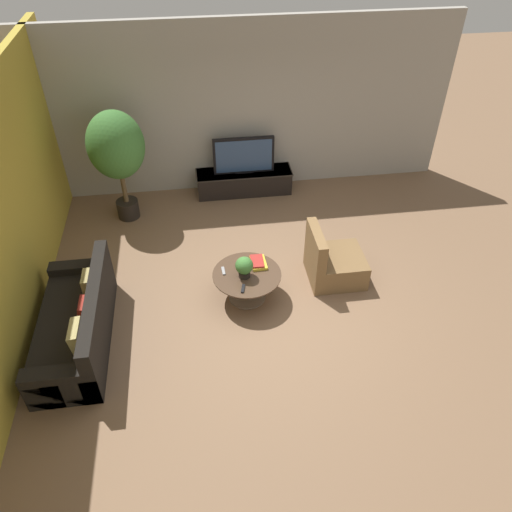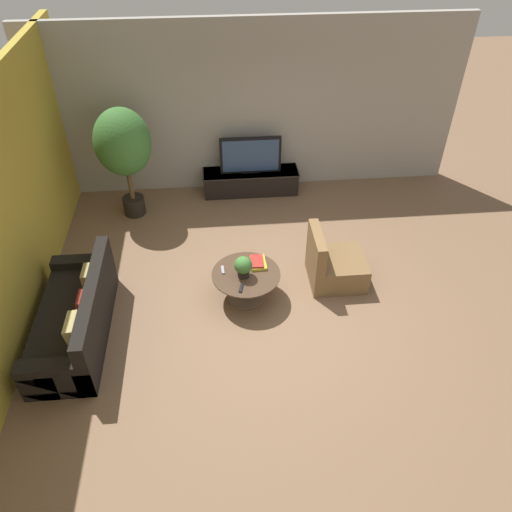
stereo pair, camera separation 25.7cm
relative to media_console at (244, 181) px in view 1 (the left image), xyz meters
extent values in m
plane|color=brown|center=(0.02, -2.94, -0.22)|extent=(24.00, 24.00, 0.00)
cube|color=#A39E93|center=(0.02, 0.32, 1.28)|extent=(7.40, 0.12, 3.00)
cube|color=gold|center=(-3.24, -2.74, 1.28)|extent=(0.12, 7.40, 3.00)
cube|color=black|center=(0.00, 0.00, -0.01)|extent=(1.72, 0.48, 0.43)
cube|color=#2D2823|center=(0.00, 0.00, 0.19)|extent=(1.75, 0.50, 0.02)
cube|color=black|center=(0.00, 0.00, 0.54)|extent=(1.09, 0.08, 0.67)
cube|color=navy|center=(0.00, -0.04, 0.54)|extent=(1.00, 0.00, 0.60)
cube|color=black|center=(0.00, 0.00, 0.22)|extent=(0.33, 0.13, 0.02)
cylinder|color=#756656|center=(-0.30, -2.81, -0.21)|extent=(0.53, 0.53, 0.02)
cylinder|color=#756656|center=(-0.30, -2.81, -0.01)|extent=(0.10, 0.10, 0.42)
cylinder|color=#4C3828|center=(-0.30, -2.81, 0.21)|extent=(0.96, 0.96, 0.02)
cube|color=black|center=(-2.60, -3.32, -0.01)|extent=(0.84, 2.06, 0.42)
cube|color=black|center=(-2.26, -3.32, 0.41)|extent=(0.16, 2.06, 0.42)
cube|color=black|center=(-2.60, -2.39, 0.05)|extent=(0.84, 0.20, 0.54)
cube|color=black|center=(-2.60, -4.25, 0.05)|extent=(0.84, 0.20, 0.54)
cube|color=tan|center=(-2.42, -2.83, 0.33)|extent=(0.12, 0.31, 0.28)
cube|color=#B23328|center=(-2.42, -3.32, 0.32)|extent=(0.16, 0.28, 0.27)
cube|color=tan|center=(-2.42, -3.80, 0.36)|extent=(0.16, 0.36, 0.34)
cube|color=brown|center=(1.06, -2.56, -0.02)|extent=(0.80, 0.76, 0.40)
cube|color=brown|center=(0.73, -2.56, 0.41)|extent=(0.14, 0.76, 0.46)
cylinder|color=black|center=(-2.09, -0.52, -0.07)|extent=(0.37, 0.37, 0.32)
cylinder|color=brown|center=(-2.09, -0.52, 0.34)|extent=(0.08, 0.08, 0.49)
ellipsoid|color=#3D7533|center=(-2.09, -0.52, 1.14)|extent=(0.91, 0.91, 1.12)
cylinder|color=black|center=(-0.34, -2.85, 0.26)|extent=(0.16, 0.16, 0.09)
sphere|color=#3D7533|center=(-0.34, -2.85, 0.41)|extent=(0.25, 0.25, 0.25)
cube|color=gold|center=(-0.11, -2.62, 0.24)|extent=(0.22, 0.32, 0.04)
cube|color=#A32823|center=(-0.13, -2.62, 0.27)|extent=(0.18, 0.29, 0.03)
cube|color=black|center=(-0.39, -3.11, 0.22)|extent=(0.08, 0.16, 0.02)
cube|color=gray|center=(-0.61, -2.71, 0.22)|extent=(0.05, 0.16, 0.02)
camera|label=1|loc=(-0.88, -7.95, 4.81)|focal=35.00mm
camera|label=2|loc=(-0.63, -7.98, 4.81)|focal=35.00mm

